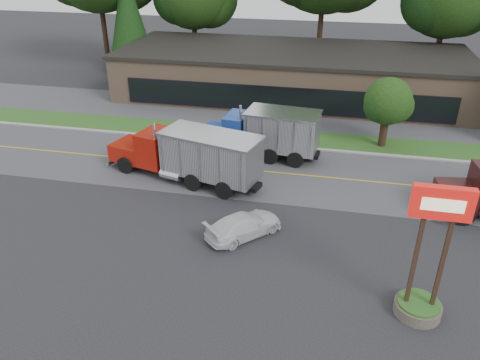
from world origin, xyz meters
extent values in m
plane|color=#343439|center=(0.00, 0.00, 0.00)|extent=(140.00, 140.00, 0.00)
cube|color=#5D5D62|center=(0.00, 9.00, 0.00)|extent=(60.00, 8.00, 0.02)
cube|color=gold|center=(0.00, 9.00, 0.00)|extent=(60.00, 0.12, 0.01)
cube|color=#9E9E99|center=(0.00, 13.20, 0.00)|extent=(60.00, 0.30, 0.12)
cube|color=#2A5F20|center=(0.00, 15.00, 0.00)|extent=(60.00, 3.40, 0.03)
cube|color=#5D5D62|center=(0.00, 20.00, 0.00)|extent=(60.00, 7.00, 0.02)
cube|color=#99765E|center=(2.00, 26.00, 2.00)|extent=(32.00, 12.00, 4.00)
cylinder|color=#6B6054|center=(10.50, -2.50, 0.25)|extent=(1.90, 1.90, 0.50)
cylinder|color=#2A5F20|center=(10.50, -2.50, 0.55)|extent=(1.70, 1.70, 0.10)
cube|color=#332116|center=(10.00, -2.50, 2.60)|extent=(0.16, 0.16, 5.00)
cube|color=#332116|center=(11.00, -2.50, 2.60)|extent=(0.16, 0.16, 5.00)
cube|color=red|center=(10.50, -2.50, 5.30)|extent=(2.20, 0.35, 1.30)
cube|color=beige|center=(10.50, -2.69, 5.30)|extent=(1.50, 0.04, 0.50)
cube|color=beige|center=(10.50, -2.31, 5.30)|extent=(1.50, 0.04, 0.50)
cylinder|color=#382619|center=(-20.00, 32.00, 3.20)|extent=(0.56, 0.56, 6.41)
cylinder|color=#382619|center=(-10.00, 34.00, 2.29)|extent=(0.56, 0.56, 4.59)
cylinder|color=#382619|center=(4.00, 34.00, 3.38)|extent=(0.56, 0.56, 6.75)
cylinder|color=#382619|center=(16.00, 33.00, 2.43)|extent=(0.56, 0.56, 4.85)
sphere|color=black|center=(17.66, 34.11, 7.90)|extent=(6.65, 6.65, 6.65)
sphere|color=black|center=(14.61, 32.17, 8.18)|extent=(6.10, 6.10, 6.10)
cylinder|color=#382619|center=(-16.00, 30.00, 0.50)|extent=(0.44, 0.44, 1.00)
cone|color=black|center=(-16.00, 30.00, 6.28)|extent=(5.02, 5.02, 10.27)
cylinder|color=#382619|center=(10.00, 15.00, 0.92)|extent=(0.56, 0.56, 1.84)
sphere|color=black|center=(10.00, 15.00, 3.42)|extent=(3.37, 3.37, 3.37)
sphere|color=black|center=(10.63, 15.42, 3.00)|extent=(2.53, 2.53, 2.53)
sphere|color=black|center=(9.47, 14.68, 3.10)|extent=(2.31, 2.31, 2.31)
cube|color=black|center=(-2.36, 6.98, 0.57)|extent=(9.83, 3.52, 0.28)
cube|color=#A2160B|center=(-6.52, 8.10, 1.12)|extent=(2.88, 2.83, 1.10)
cube|color=#A2160B|center=(-4.65, 7.60, 1.72)|extent=(2.28, 2.76, 2.20)
cube|color=black|center=(-5.38, 7.79, 2.12)|extent=(0.60, 2.04, 0.90)
cube|color=silver|center=(-0.70, 6.54, 2.02)|extent=(6.36, 3.94, 2.50)
cube|color=silver|center=(-0.70, 6.54, 3.32)|extent=(6.55, 4.13, 0.12)
cylinder|color=black|center=(-6.02, 9.15, 0.57)|extent=(1.15, 0.62, 1.10)
cylinder|color=black|center=(-6.61, 6.93, 0.57)|extent=(1.15, 0.62, 1.10)
cylinder|color=black|center=(0.02, 7.54, 0.57)|extent=(1.15, 0.62, 1.10)
cylinder|color=black|center=(-0.58, 5.32, 0.57)|extent=(1.15, 0.62, 1.10)
cube|color=black|center=(1.65, 11.50, 0.57)|extent=(8.05, 1.85, 0.28)
cube|color=#1C409E|center=(-1.80, 11.87, 1.12)|extent=(2.15, 2.49, 1.10)
cube|color=#1C409E|center=(-0.25, 11.70, 1.72)|extent=(1.64, 2.53, 2.20)
cube|color=black|center=(-0.85, 11.77, 2.12)|extent=(0.28, 2.09, 0.90)
cube|color=silver|center=(3.03, 11.35, 2.02)|extent=(5.02, 3.00, 2.50)
cube|color=silver|center=(3.03, 11.35, 3.32)|extent=(5.18, 3.16, 0.12)
cylinder|color=black|center=(-1.51, 13.00, 0.57)|extent=(1.13, 0.47, 1.10)
cylinder|color=black|center=(-1.75, 10.71, 0.57)|extent=(1.13, 0.47, 1.10)
cylinder|color=black|center=(3.50, 12.46, 0.57)|extent=(1.13, 0.47, 1.10)
cylinder|color=black|center=(3.25, 10.17, 0.57)|extent=(1.13, 0.47, 1.10)
cube|color=black|center=(13.38, 6.10, 1.12)|extent=(2.23, 2.55, 1.10)
cube|color=black|center=(14.32, 6.24, 2.12)|extent=(0.36, 2.09, 0.90)
cylinder|color=black|center=(13.38, 7.27, 0.57)|extent=(1.14, 0.50, 1.10)
cylinder|color=black|center=(13.71, 4.99, 0.57)|extent=(1.14, 0.50, 1.10)
imported|color=silver|center=(2.37, 1.55, 0.61)|extent=(4.14, 4.25, 1.22)
camera|label=1|loc=(6.37, -18.24, 13.93)|focal=35.00mm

